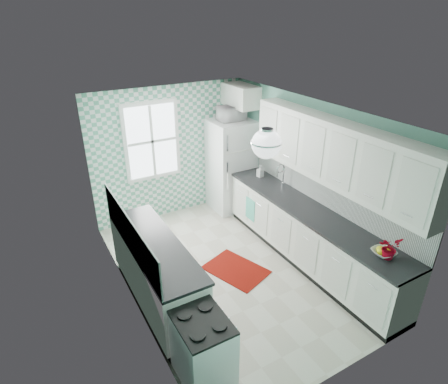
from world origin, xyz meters
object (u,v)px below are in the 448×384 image
microwave (232,113)px  potted_plant (389,248)px  fruit_bowl (384,253)px  stove (203,348)px  sink (275,188)px  ceiling_light (266,144)px  fridge (231,165)px

microwave → potted_plant: bearing=92.1°
fruit_bowl → potted_plant: 0.12m
stove → microwave: (2.31, 3.28, 1.53)m
stove → sink: sink is taller
sink → potted_plant: size_ratio=1.87×
stove → potted_plant: 2.51m
stove → fruit_bowl: size_ratio=2.90×
ceiling_light → fruit_bowl: (1.20, -0.93, -1.35)m
sink → potted_plant: sink is taller
stove → fridge: bearing=55.8°
fridge → sink: size_ratio=3.40×
ceiling_light → stove: (-1.20, -0.66, -1.90)m
stove → microwave: 4.29m
stove → potted_plant: bearing=-6.7°
ceiling_light → stove: size_ratio=0.44×
potted_plant → fridge: bearing=91.4°
fridge → microwave: 1.04m
fridge → potted_plant: 3.61m
fridge → microwave: bearing=49.9°
fridge → fruit_bowl: 3.54m
microwave → fridge: bearing=54.2°
sink → stove: bearing=-137.8°
stove → fruit_bowl: bearing=-5.3°
potted_plant → microwave: size_ratio=0.58×
fridge → stove: 4.04m
sink → ceiling_light: bearing=-129.7°
potted_plant → microwave: microwave is taller
stove → fruit_bowl: (2.40, -0.26, 0.55)m
fridge → sink: bearing=-89.5°
fridge → potted_plant: fridge is taller
sink → microwave: 1.65m
sink → fruit_bowl: 2.24m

